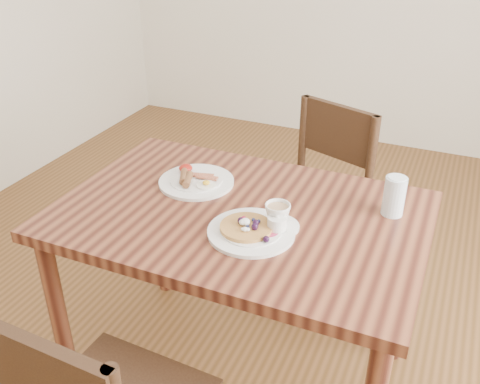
# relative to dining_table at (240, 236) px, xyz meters

# --- Properties ---
(ground) EXTENTS (5.00, 5.00, 0.00)m
(ground) POSITION_rel_dining_table_xyz_m (0.00, 0.00, -0.65)
(ground) COLOR brown
(ground) RESTS_ON ground
(dining_table) EXTENTS (1.20, 0.80, 0.75)m
(dining_table) POSITION_rel_dining_table_xyz_m (0.00, 0.00, 0.00)
(dining_table) COLOR brown
(dining_table) RESTS_ON ground
(chair_far) EXTENTS (0.54, 0.54, 0.88)m
(chair_far) POSITION_rel_dining_table_xyz_m (0.08, 0.64, -0.16)
(chair_far) COLOR #392514
(chair_far) RESTS_ON ground
(pancake_plate) EXTENTS (0.27, 0.27, 0.06)m
(pancake_plate) POSITION_rel_dining_table_xyz_m (0.09, -0.11, 0.11)
(pancake_plate) COLOR white
(pancake_plate) RESTS_ON dining_table
(breakfast_plate) EXTENTS (0.27, 0.27, 0.04)m
(breakfast_plate) POSITION_rel_dining_table_xyz_m (-0.22, 0.11, 0.11)
(breakfast_plate) COLOR white
(breakfast_plate) RESTS_ON dining_table
(teacup_saucer) EXTENTS (0.14, 0.14, 0.08)m
(teacup_saucer) POSITION_rel_dining_table_xyz_m (0.15, -0.05, 0.14)
(teacup_saucer) COLOR white
(teacup_saucer) RESTS_ON dining_table
(water_glass) EXTENTS (0.07, 0.07, 0.13)m
(water_glass) POSITION_rel_dining_table_xyz_m (0.46, 0.18, 0.16)
(water_glass) COLOR silver
(water_glass) RESTS_ON dining_table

